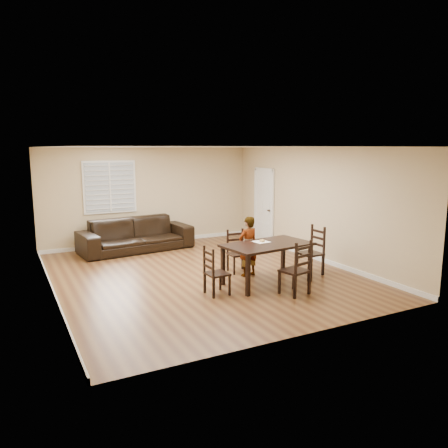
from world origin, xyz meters
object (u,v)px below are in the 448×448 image
Objects in this scene: chair_near at (236,252)px; chair_left at (212,273)px; chair_far at (300,271)px; child at (248,246)px; donut at (262,240)px; dining_table at (267,248)px; chair_right at (315,252)px; sofa at (136,235)px.

chair_near is 1.02× the size of chair_left.
chair_left is at bearing -41.24° from chair_far.
chair_left is (-1.19, -1.23, -0.01)m from chair_near.
child reaches higher than chair_near.
donut is (0.07, -0.43, 0.20)m from child.
child reaches higher than chair_far.
chair_right is at bearing -0.57° from dining_table.
chair_left reaches higher than sofa.
chair_far is (0.12, -0.91, -0.26)m from dining_table.
donut reaches higher than sofa.
sofa reaches higher than dining_table.
sofa is at bearing 104.36° from dining_table.
child is (-0.07, 0.62, -0.09)m from dining_table.
dining_table is 0.64m from child.
chair_right reaches higher than chair_far.
chair_far reaches higher than donut.
chair_right is at bearing -29.89° from chair_near.
chair_right is (2.61, 0.29, 0.06)m from chair_left.
chair_far is 1.55m from child.
donut is (-0.12, 1.10, 0.37)m from chair_far.
chair_far is 1.61m from chair_left.
dining_table is at bearing 88.06° from child.
donut is (-1.31, 0.05, 0.37)m from chair_right.
dining_table is at bearing -85.71° from chair_left.
chair_far reaches higher than sofa.
donut is at bearing 90.92° from child.
child reaches higher than dining_table.
dining_table is 0.63× the size of sofa.
chair_near is 1.70m from chair_right.
chair_right reaches higher than donut.
chair_right is at bearing -85.80° from chair_left.
chair_left is 2.62m from chair_right.
dining_table is 1.77× the size of chair_right.
chair_near is 1.71m from chair_left.
chair_near is (-0.11, 1.08, -0.31)m from dining_table.
chair_near is at bearing -94.47° from child.
chair_right is at bearing -2.38° from donut.
child is (-1.38, 0.48, 0.17)m from chair_right.
dining_table is 0.95m from chair_far.
donut is at bearing -79.53° from chair_near.
chair_far is at bearing -120.42° from chair_left.
chair_far is 1.17m from donut.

